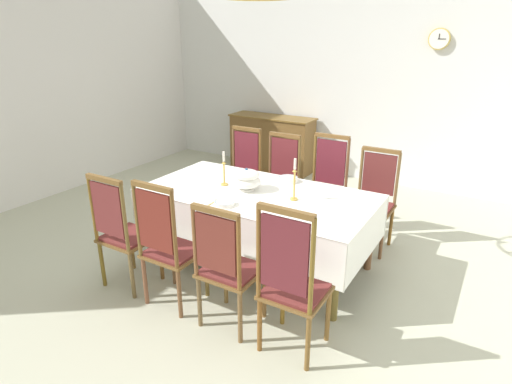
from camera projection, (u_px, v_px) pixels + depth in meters
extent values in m
cube|color=#BBBBA3|center=(250.00, 270.00, 4.22)|extent=(7.03, 6.54, 0.04)
cube|color=silver|center=(367.00, 77.00, 6.31)|extent=(7.03, 0.08, 3.16)
cube|color=silver|center=(11.00, 85.00, 5.37)|extent=(0.08, 6.54, 3.16)
cylinder|color=brown|center=(150.00, 225.00, 4.30)|extent=(0.07, 0.07, 0.73)
cylinder|color=brown|center=(335.00, 280.00, 3.34)|extent=(0.07, 0.07, 0.73)
cylinder|color=brown|center=(206.00, 197.00, 5.04)|extent=(0.07, 0.07, 0.73)
cylinder|color=brown|center=(370.00, 235.00, 4.08)|extent=(0.07, 0.07, 0.73)
cube|color=brown|center=(258.00, 199.00, 4.08)|extent=(2.06, 1.00, 0.08)
cube|color=brown|center=(258.00, 194.00, 4.06)|extent=(2.18, 1.12, 0.03)
cube|color=white|center=(258.00, 192.00, 4.05)|extent=(2.20, 1.14, 0.00)
cube|color=white|center=(224.00, 235.00, 3.67)|extent=(2.20, 0.00, 0.42)
cube|color=white|center=(284.00, 195.00, 4.58)|extent=(2.20, 0.00, 0.42)
cube|color=white|center=(172.00, 192.00, 4.65)|extent=(0.00, 1.14, 0.42)
cube|color=white|center=(368.00, 239.00, 3.60)|extent=(0.00, 1.14, 0.42)
cylinder|color=brown|center=(132.00, 248.00, 4.15)|extent=(0.04, 0.04, 0.45)
cylinder|color=brown|center=(161.00, 258.00, 3.96)|extent=(0.04, 0.04, 0.45)
cylinder|color=brown|center=(102.00, 264.00, 3.86)|extent=(0.04, 0.04, 0.45)
cylinder|color=brown|center=(132.00, 276.00, 3.67)|extent=(0.04, 0.04, 0.45)
cube|color=brown|center=(129.00, 238.00, 3.83)|extent=(0.44, 0.42, 0.03)
cube|color=maroon|center=(129.00, 236.00, 3.82)|extent=(0.40, 0.38, 0.02)
cylinder|color=brown|center=(93.00, 209.00, 3.66)|extent=(0.03, 0.03, 0.60)
cylinder|color=brown|center=(125.00, 218.00, 3.47)|extent=(0.03, 0.03, 0.60)
cube|color=maroon|center=(108.00, 210.00, 3.55)|extent=(0.34, 0.02, 0.46)
cube|color=brown|center=(104.00, 179.00, 3.46)|extent=(0.40, 0.04, 0.04)
cylinder|color=brown|center=(244.00, 207.00, 5.12)|extent=(0.04, 0.04, 0.45)
cylinder|color=brown|center=(218.00, 201.00, 5.30)|extent=(0.04, 0.04, 0.45)
cylinder|color=brown|center=(259.00, 198.00, 5.41)|extent=(0.04, 0.04, 0.45)
cylinder|color=brown|center=(234.00, 192.00, 5.59)|extent=(0.04, 0.04, 0.45)
cube|color=brown|center=(239.00, 182.00, 5.27)|extent=(0.44, 0.42, 0.03)
cube|color=maroon|center=(239.00, 180.00, 5.27)|extent=(0.40, 0.38, 0.02)
cylinder|color=brown|center=(260.00, 155.00, 5.22)|extent=(0.03, 0.03, 0.62)
cylinder|color=brown|center=(234.00, 151.00, 5.41)|extent=(0.03, 0.03, 0.62)
cube|color=maroon|center=(247.00, 151.00, 5.30)|extent=(0.34, 0.02, 0.47)
cube|color=brown|center=(246.00, 129.00, 5.20)|extent=(0.40, 0.04, 0.04)
cylinder|color=brown|center=(173.00, 262.00, 3.89)|extent=(0.04, 0.04, 0.45)
cylinder|color=brown|center=(207.00, 274.00, 3.71)|extent=(0.04, 0.04, 0.45)
cylinder|color=brown|center=(145.00, 281.00, 3.60)|extent=(0.04, 0.04, 0.45)
cylinder|color=brown|center=(179.00, 294.00, 3.42)|extent=(0.04, 0.04, 0.45)
cube|color=brown|center=(174.00, 253.00, 3.57)|extent=(0.44, 0.42, 0.03)
cube|color=maroon|center=(174.00, 250.00, 3.56)|extent=(0.40, 0.38, 0.02)
cylinder|color=brown|center=(137.00, 220.00, 3.39)|extent=(0.03, 0.03, 0.64)
cylinder|color=brown|center=(174.00, 231.00, 3.21)|extent=(0.03, 0.03, 0.64)
cube|color=maroon|center=(155.00, 222.00, 3.29)|extent=(0.34, 0.02, 0.49)
cube|color=brown|center=(152.00, 187.00, 3.19)|extent=(0.40, 0.04, 0.04)
cylinder|color=brown|center=(283.00, 216.00, 4.86)|extent=(0.04, 0.04, 0.45)
cylinder|color=brown|center=(255.00, 209.00, 5.05)|extent=(0.04, 0.04, 0.45)
cylinder|color=brown|center=(297.00, 206.00, 5.15)|extent=(0.04, 0.04, 0.45)
cylinder|color=brown|center=(270.00, 200.00, 5.34)|extent=(0.04, 0.04, 0.45)
cube|color=brown|center=(276.00, 189.00, 5.02)|extent=(0.44, 0.42, 0.03)
cube|color=maroon|center=(276.00, 187.00, 5.01)|extent=(0.40, 0.38, 0.02)
cylinder|color=brown|center=(299.00, 162.00, 4.96)|extent=(0.03, 0.03, 0.60)
cylinder|color=brown|center=(270.00, 158.00, 5.15)|extent=(0.03, 0.03, 0.60)
cube|color=maroon|center=(284.00, 157.00, 5.05)|extent=(0.34, 0.02, 0.46)
cube|color=brown|center=(285.00, 135.00, 4.95)|extent=(0.40, 0.04, 0.04)
cylinder|color=brown|center=(226.00, 280.00, 3.61)|extent=(0.04, 0.04, 0.45)
cylinder|color=brown|center=(264.00, 293.00, 3.42)|extent=(0.04, 0.04, 0.45)
cylinder|color=brown|center=(199.00, 302.00, 3.32)|extent=(0.04, 0.04, 0.45)
cylinder|color=brown|center=(240.00, 317.00, 3.14)|extent=(0.04, 0.04, 0.45)
cube|color=brown|center=(232.00, 272.00, 3.29)|extent=(0.44, 0.42, 0.03)
cube|color=maroon|center=(232.00, 269.00, 3.28)|extent=(0.40, 0.38, 0.02)
cylinder|color=brown|center=(195.00, 241.00, 3.13)|extent=(0.03, 0.03, 0.57)
cylinder|color=brown|center=(239.00, 255.00, 2.94)|extent=(0.03, 0.03, 0.57)
cube|color=maroon|center=(216.00, 244.00, 3.02)|extent=(0.34, 0.02, 0.43)
cube|color=brown|center=(215.00, 211.00, 2.93)|extent=(0.40, 0.04, 0.04)
cylinder|color=brown|center=(331.00, 227.00, 4.58)|extent=(0.04, 0.04, 0.45)
cylinder|color=brown|center=(299.00, 220.00, 4.77)|extent=(0.04, 0.04, 0.45)
cylinder|color=brown|center=(343.00, 216.00, 4.87)|extent=(0.04, 0.04, 0.45)
cylinder|color=brown|center=(312.00, 209.00, 5.05)|extent=(0.04, 0.04, 0.45)
cube|color=brown|center=(322.00, 199.00, 4.74)|extent=(0.44, 0.42, 0.03)
cube|color=maroon|center=(322.00, 197.00, 4.73)|extent=(0.40, 0.38, 0.02)
cylinder|color=brown|center=(347.00, 168.00, 4.67)|extent=(0.03, 0.03, 0.66)
cylinder|color=brown|center=(315.00, 162.00, 4.86)|extent=(0.03, 0.03, 0.66)
cube|color=maroon|center=(331.00, 162.00, 4.76)|extent=(0.34, 0.02, 0.50)
cube|color=brown|center=(332.00, 136.00, 4.65)|extent=(0.40, 0.04, 0.04)
cylinder|color=brown|center=(283.00, 300.00, 3.34)|extent=(0.04, 0.04, 0.45)
cylinder|color=brown|center=(328.00, 315.00, 3.16)|extent=(0.04, 0.04, 0.45)
cylinder|color=brown|center=(260.00, 325.00, 3.06)|extent=(0.04, 0.04, 0.45)
cylinder|color=brown|center=(308.00, 344.00, 2.87)|extent=(0.04, 0.04, 0.45)
cube|color=brown|center=(295.00, 293.00, 3.02)|extent=(0.44, 0.42, 0.03)
cube|color=maroon|center=(296.00, 290.00, 3.02)|extent=(0.40, 0.38, 0.02)
cylinder|color=brown|center=(258.00, 253.00, 2.84)|extent=(0.03, 0.03, 0.69)
cylinder|color=brown|center=(312.00, 268.00, 2.65)|extent=(0.03, 0.03, 0.69)
cube|color=maroon|center=(284.00, 255.00, 2.73)|extent=(0.34, 0.02, 0.52)
cube|color=brown|center=(286.00, 211.00, 2.63)|extent=(0.40, 0.04, 0.04)
cylinder|color=brown|center=(382.00, 239.00, 4.32)|extent=(0.04, 0.04, 0.45)
cylinder|color=brown|center=(346.00, 231.00, 4.50)|extent=(0.04, 0.04, 0.45)
cylinder|color=brown|center=(391.00, 226.00, 4.61)|extent=(0.04, 0.04, 0.45)
cylinder|color=brown|center=(357.00, 219.00, 4.79)|extent=(0.04, 0.04, 0.45)
cube|color=brown|center=(371.00, 208.00, 4.47)|extent=(0.44, 0.42, 0.03)
cube|color=maroon|center=(371.00, 206.00, 4.46)|extent=(0.40, 0.38, 0.02)
cylinder|color=brown|center=(397.00, 180.00, 4.42)|extent=(0.03, 0.03, 0.58)
cylinder|color=brown|center=(361.00, 174.00, 4.61)|extent=(0.03, 0.03, 0.58)
cube|color=#5D2524|center=(379.00, 174.00, 4.51)|extent=(0.34, 0.02, 0.44)
cube|color=brown|center=(381.00, 150.00, 4.42)|extent=(0.40, 0.04, 0.04)
cylinder|color=white|center=(247.00, 189.00, 4.11)|extent=(0.15, 0.15, 0.02)
ellipsoid|color=white|center=(247.00, 182.00, 4.08)|extent=(0.28, 0.28, 0.12)
ellipsoid|color=white|center=(246.00, 175.00, 4.06)|extent=(0.25, 0.25, 0.10)
sphere|color=#2F5780|center=(246.00, 169.00, 4.04)|extent=(0.03, 0.03, 0.03)
cylinder|color=gold|center=(224.00, 184.00, 4.23)|extent=(0.07, 0.07, 0.02)
cylinder|color=gold|center=(224.00, 173.00, 4.19)|extent=(0.02, 0.02, 0.21)
cone|color=gold|center=(224.00, 162.00, 4.15)|extent=(0.04, 0.04, 0.02)
cylinder|color=silver|center=(224.00, 157.00, 4.13)|extent=(0.02, 0.02, 0.10)
cylinder|color=gold|center=(294.00, 199.00, 3.86)|extent=(0.07, 0.07, 0.02)
cylinder|color=gold|center=(294.00, 185.00, 3.81)|extent=(0.02, 0.02, 0.26)
cone|color=gold|center=(295.00, 170.00, 3.77)|extent=(0.04, 0.04, 0.02)
cylinder|color=silver|center=(295.00, 164.00, 3.74)|extent=(0.02, 0.02, 0.10)
cylinder|color=white|center=(248.00, 173.00, 4.57)|extent=(0.16, 0.16, 0.03)
cylinder|color=white|center=(248.00, 172.00, 4.56)|extent=(0.13, 0.13, 0.02)
torus|color=#2F5780|center=(248.00, 171.00, 4.56)|extent=(0.15, 0.15, 0.01)
cylinder|color=white|center=(225.00, 203.00, 3.74)|extent=(0.18, 0.18, 0.03)
cylinder|color=white|center=(225.00, 203.00, 3.74)|extent=(0.15, 0.15, 0.02)
torus|color=#2F5780|center=(225.00, 202.00, 3.73)|extent=(0.18, 0.18, 0.01)
cylinder|color=white|center=(288.00, 179.00, 4.33)|extent=(0.20, 0.20, 0.05)
cylinder|color=white|center=(288.00, 179.00, 4.32)|extent=(0.16, 0.16, 0.03)
torus|color=#2F5780|center=(288.00, 177.00, 4.32)|extent=(0.19, 0.19, 0.01)
cube|color=gold|center=(237.00, 173.00, 4.60)|extent=(0.03, 0.14, 0.00)
ellipsoid|color=gold|center=(242.00, 171.00, 4.66)|extent=(0.03, 0.05, 0.01)
cube|color=gold|center=(212.00, 203.00, 3.77)|extent=(0.02, 0.14, 0.00)
ellipsoid|color=gold|center=(217.00, 200.00, 3.84)|extent=(0.03, 0.05, 0.01)
cube|color=brown|center=(272.00, 144.00, 7.14)|extent=(1.40, 0.44, 0.88)
cube|color=brown|center=(272.00, 117.00, 6.98)|extent=(1.44, 0.48, 0.02)
cube|color=brown|center=(296.00, 144.00, 7.15)|extent=(0.59, 0.01, 0.70)
cube|color=brown|center=(261.00, 139.00, 7.49)|extent=(0.59, 0.01, 0.70)
cylinder|color=#D1B251|center=(439.00, 39.00, 5.61)|extent=(0.28, 0.05, 0.28)
cylinder|color=white|center=(439.00, 39.00, 5.58)|extent=(0.25, 0.01, 0.25)
cube|color=black|center=(439.00, 36.00, 5.57)|extent=(0.01, 0.00, 0.07)
cube|color=black|center=(442.00, 39.00, 5.56)|extent=(0.10, 0.00, 0.01)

